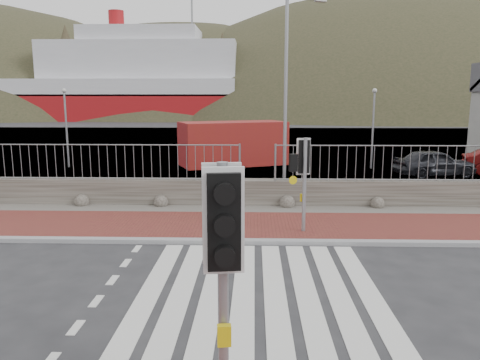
{
  "coord_description": "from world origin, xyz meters",
  "views": [
    {
      "loc": [
        -0.11,
        -8.48,
        3.72
      ],
      "look_at": [
        -0.46,
        3.0,
        1.66
      ],
      "focal_mm": 35.0,
      "sensor_mm": 36.0,
      "label": 1
    }
  ],
  "objects_px": {
    "shipping_container": "(233,143)",
    "traffic_signal_far": "(304,165)",
    "streetlight": "(289,88)",
    "car_a": "(435,163)",
    "traffic_signal_near": "(223,238)",
    "ferry": "(103,86)"
  },
  "relations": [
    {
      "from": "shipping_container",
      "to": "traffic_signal_far",
      "type": "bearing_deg",
      "value": -101.54
    },
    {
      "from": "streetlight",
      "to": "car_a",
      "type": "relative_size",
      "value": 1.89
    },
    {
      "from": "traffic_signal_near",
      "to": "shipping_container",
      "type": "height_order",
      "value": "traffic_signal_near"
    },
    {
      "from": "traffic_signal_far",
      "to": "shipping_container",
      "type": "height_order",
      "value": "traffic_signal_far"
    },
    {
      "from": "traffic_signal_near",
      "to": "traffic_signal_far",
      "type": "xyz_separation_m",
      "value": [
        1.66,
        7.56,
        -0.29
      ]
    },
    {
      "from": "car_a",
      "to": "ferry",
      "type": "bearing_deg",
      "value": 21.12
    },
    {
      "from": "ferry",
      "to": "car_a",
      "type": "bearing_deg",
      "value": -58.71
    },
    {
      "from": "shipping_container",
      "to": "car_a",
      "type": "bearing_deg",
      "value": -41.99
    },
    {
      "from": "traffic_signal_near",
      "to": "ferry",
      "type": "bearing_deg",
      "value": 101.22
    },
    {
      "from": "traffic_signal_far",
      "to": "shipping_container",
      "type": "bearing_deg",
      "value": -94.6
    },
    {
      "from": "shipping_container",
      "to": "streetlight",
      "type": "bearing_deg",
      "value": -97.4
    },
    {
      "from": "traffic_signal_near",
      "to": "shipping_container",
      "type": "relative_size",
      "value": 0.54
    },
    {
      "from": "ferry",
      "to": "traffic_signal_near",
      "type": "relative_size",
      "value": 16.47
    },
    {
      "from": "traffic_signal_near",
      "to": "car_a",
      "type": "bearing_deg",
      "value": 55.35
    },
    {
      "from": "ferry",
      "to": "shipping_container",
      "type": "xyz_separation_m",
      "value": [
        23.38,
        -50.89,
        -4.18
      ]
    },
    {
      "from": "traffic_signal_far",
      "to": "shipping_container",
      "type": "xyz_separation_m",
      "value": [
        -2.49,
        13.08,
        -0.73
      ]
    },
    {
      "from": "traffic_signal_near",
      "to": "car_a",
      "type": "height_order",
      "value": "traffic_signal_near"
    },
    {
      "from": "traffic_signal_near",
      "to": "traffic_signal_far",
      "type": "distance_m",
      "value": 7.74
    },
    {
      "from": "traffic_signal_far",
      "to": "shipping_container",
      "type": "distance_m",
      "value": 13.33
    },
    {
      "from": "traffic_signal_far",
      "to": "traffic_signal_near",
      "type": "bearing_deg",
      "value": 62.26
    },
    {
      "from": "traffic_signal_far",
      "to": "car_a",
      "type": "relative_size",
      "value": 0.71
    },
    {
      "from": "traffic_signal_near",
      "to": "streetlight",
      "type": "height_order",
      "value": "streetlight"
    }
  ]
}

